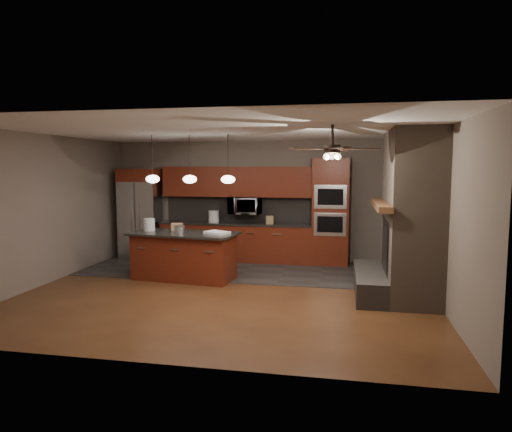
% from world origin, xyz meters
% --- Properties ---
extents(ground, '(7.00, 7.00, 0.00)m').
position_xyz_m(ground, '(0.00, 0.00, 0.00)').
color(ground, brown).
rests_on(ground, ground).
extents(ceiling, '(7.00, 6.00, 0.02)m').
position_xyz_m(ceiling, '(0.00, 0.00, 2.80)').
color(ceiling, white).
rests_on(ceiling, back_wall).
extents(back_wall, '(7.00, 0.02, 2.80)m').
position_xyz_m(back_wall, '(0.00, 3.00, 1.40)').
color(back_wall, slate).
rests_on(back_wall, ground).
extents(right_wall, '(0.02, 6.00, 2.80)m').
position_xyz_m(right_wall, '(3.50, 0.00, 1.40)').
color(right_wall, slate).
rests_on(right_wall, ground).
extents(left_wall, '(0.02, 6.00, 2.80)m').
position_xyz_m(left_wall, '(-3.50, 0.00, 1.40)').
color(left_wall, slate).
rests_on(left_wall, ground).
extents(slate_tile_patch, '(7.00, 2.40, 0.01)m').
position_xyz_m(slate_tile_patch, '(0.00, 1.80, 0.01)').
color(slate_tile_patch, '#32302D').
rests_on(slate_tile_patch, ground).
extents(fireplace_column, '(1.30, 2.10, 2.80)m').
position_xyz_m(fireplace_column, '(3.04, 0.40, 1.30)').
color(fireplace_column, '#746353').
rests_on(fireplace_column, ground).
extents(back_cabinetry, '(3.59, 0.64, 2.20)m').
position_xyz_m(back_cabinetry, '(-0.48, 2.74, 0.89)').
color(back_cabinetry, maroon).
rests_on(back_cabinetry, ground).
extents(oven_tower, '(0.80, 0.63, 2.38)m').
position_xyz_m(oven_tower, '(1.70, 2.69, 1.19)').
color(oven_tower, maroon).
rests_on(oven_tower, ground).
extents(microwave, '(0.73, 0.41, 0.50)m').
position_xyz_m(microwave, '(-0.27, 2.75, 1.30)').
color(microwave, silver).
rests_on(microwave, back_cabinetry).
extents(refrigerator, '(0.92, 0.75, 2.15)m').
position_xyz_m(refrigerator, '(-2.80, 2.62, 1.07)').
color(refrigerator, silver).
rests_on(refrigerator, ground).
extents(kitchen_island, '(2.17, 1.18, 0.92)m').
position_xyz_m(kitchen_island, '(-1.07, 0.78, 0.47)').
color(kitchen_island, maroon).
rests_on(kitchen_island, ground).
extents(white_bucket, '(0.31, 0.31, 0.25)m').
position_xyz_m(white_bucket, '(-1.84, 0.90, 1.04)').
color(white_bucket, silver).
rests_on(white_bucket, kitchen_island).
extents(paint_can, '(0.22, 0.22, 0.14)m').
position_xyz_m(paint_can, '(-1.14, 0.73, 0.99)').
color(paint_can, silver).
rests_on(paint_can, kitchen_island).
extents(paint_tray, '(0.54, 0.50, 0.04)m').
position_xyz_m(paint_tray, '(-0.39, 0.77, 0.94)').
color(paint_tray, white).
rests_on(paint_tray, kitchen_island).
extents(cardboard_box, '(0.25, 0.21, 0.14)m').
position_xyz_m(cardboard_box, '(-1.31, 1.08, 0.99)').
color(cardboard_box, '#A97D57').
rests_on(cardboard_box, kitchen_island).
extents(counter_bucket, '(0.26, 0.26, 0.27)m').
position_xyz_m(counter_bucket, '(-1.02, 2.70, 1.04)').
color(counter_bucket, silver).
rests_on(counter_bucket, back_cabinetry).
extents(counter_box, '(0.19, 0.17, 0.18)m').
position_xyz_m(counter_box, '(0.32, 2.65, 0.99)').
color(counter_box, tan).
rests_on(counter_box, back_cabinetry).
extents(pendant_left, '(0.26, 0.26, 0.92)m').
position_xyz_m(pendant_left, '(-1.65, 0.70, 1.96)').
color(pendant_left, black).
rests_on(pendant_left, ceiling).
extents(pendant_center, '(0.26, 0.26, 0.92)m').
position_xyz_m(pendant_center, '(-0.90, 0.70, 1.96)').
color(pendant_center, black).
rests_on(pendant_center, ceiling).
extents(pendant_right, '(0.26, 0.26, 0.92)m').
position_xyz_m(pendant_right, '(-0.15, 0.70, 1.96)').
color(pendant_right, black).
rests_on(pendant_right, ceiling).
extents(ceiling_fan, '(1.27, 1.33, 0.41)m').
position_xyz_m(ceiling_fan, '(1.80, -0.80, 2.46)').
color(ceiling_fan, black).
rests_on(ceiling_fan, ceiling).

